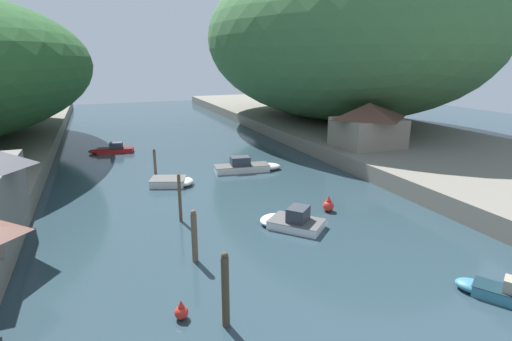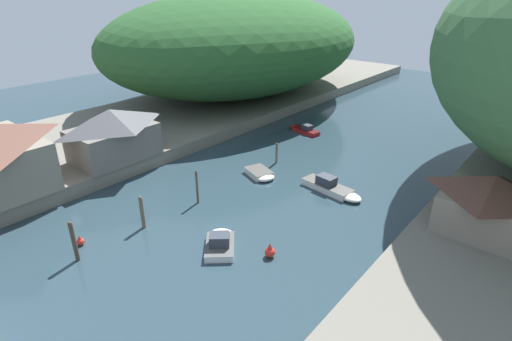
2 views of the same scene
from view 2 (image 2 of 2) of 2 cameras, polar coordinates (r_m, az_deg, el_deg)
The scene contains 16 objects.
water_surface at distance 41.42m, azimuth 5.78°, elevation -0.91°, with size 130.00×130.00×0.00m, color #283D47.
left_bank at distance 57.02m, azimuth -14.54°, elevation 6.55°, with size 22.00×120.00×1.48m.
hillside_left at distance 68.16m, azimuth -2.67°, elevation 17.72°, with size 33.96×47.55×15.88m.
boathouse_shed at distance 43.59m, azimuth -19.81°, elevation 5.02°, with size 5.90×8.77×5.25m.
right_bank_cottage at distance 33.25m, azimuth 30.40°, elevation -4.01°, with size 6.69×5.81×4.49m.
boat_navy_launch at distance 38.70m, azimuth 10.86°, elevation -2.49°, with size 6.49×2.51×1.43m.
boat_far_upstream at distance 41.10m, azimuth 0.68°, elevation -0.52°, with size 4.01×3.11×0.62m.
boat_small_dinghy at distance 30.63m, azimuth -5.16°, elevation -10.16°, with size 4.23×4.39×1.41m.
boat_cabin_cruiser at distance 54.35m, azimuth 6.82°, elevation 5.86°, with size 5.03×2.28×1.16m.
mooring_post_nearest at distance 31.25m, azimuth -24.58°, elevation -9.16°, with size 0.31×0.31×3.25m.
mooring_post_second at distance 33.46m, azimuth -15.96°, elevation -5.71°, with size 0.32×0.32×2.90m.
mooring_post_middle at distance 36.05m, azimuth -8.43°, elevation -2.32°, with size 0.21×0.21×3.24m.
mooring_post_farthest at distance 44.06m, azimuth 2.94°, elevation 2.55°, with size 0.25×0.25×2.41m.
channel_buoy_near at distance 29.52m, azimuth 2.01°, elevation -11.50°, with size 0.77×0.77×1.16m.
channel_buoy_far at distance 33.53m, azimuth -23.79°, elevation -9.23°, with size 0.57×0.57×0.86m.
person_on_quay at distance 40.81m, azimuth -27.55°, elevation -0.40°, with size 0.22×0.38×1.69m.
Camera 2 is at (20.58, -1.11, 17.99)m, focal length 28.00 mm.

